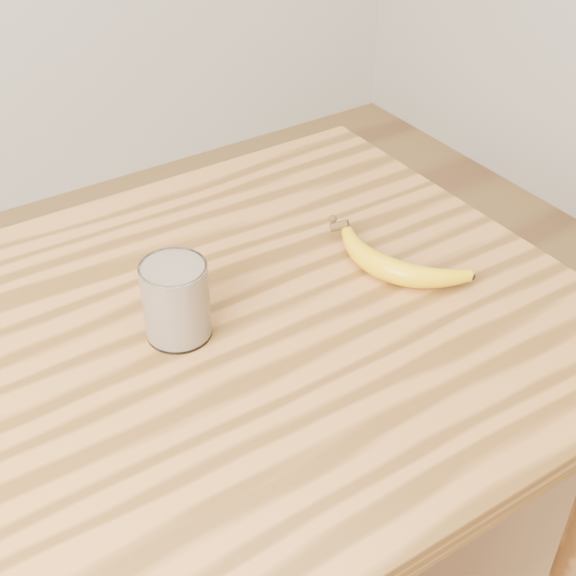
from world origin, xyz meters
TOP-DOWN VIEW (x-y plane):
  - table at (0.00, 0.00)m, footprint 1.20×0.80m
  - smoothie_glass at (0.06, 0.02)m, footprint 0.09×0.09m
  - banana at (0.36, -0.03)m, footprint 0.21×0.31m

SIDE VIEW (x-z plane):
  - table at x=0.00m, z-range 0.32..1.22m
  - banana at x=0.36m, z-range 0.90..0.94m
  - smoothie_glass at x=0.06m, z-range 0.90..1.01m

